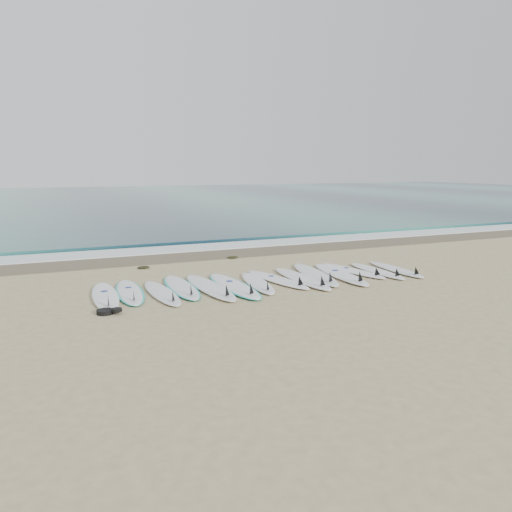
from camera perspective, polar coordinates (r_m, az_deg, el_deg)
name	(u,v)px	position (r m, az deg, el deg)	size (l,w,h in m)	color
ground	(265,282)	(11.97, 1.05, -3.02)	(120.00, 120.00, 0.00)	tan
ocean	(103,200)	(43.46, -17.08, 6.17)	(120.00, 55.00, 0.03)	#225757
wet_sand_band	(211,255)	(15.72, -5.15, 0.15)	(120.00, 1.80, 0.01)	brown
foam_band	(198,248)	(17.03, -6.63, 0.95)	(120.00, 1.40, 0.04)	silver
wave_crest	(186,241)	(18.45, -7.98, 1.73)	(120.00, 1.00, 0.10)	#225757
surfboard_0	(105,296)	(10.94, -16.83, -4.42)	(0.66, 2.60, 0.33)	white
surfboard_1	(130,292)	(11.22, -14.23, -4.00)	(0.74, 2.45, 0.31)	white
surfboard_2	(162,293)	(10.94, -10.64, -4.18)	(0.59, 2.42, 0.31)	white
surfboard_3	(182,287)	(11.43, -8.51, -3.52)	(0.69, 2.56, 0.32)	white
surfboard_4	(211,287)	(11.27, -5.18, -3.58)	(0.70, 2.81, 0.36)	white
surfboard_5	(234,286)	(11.42, -2.49, -3.41)	(0.70, 2.77, 0.35)	white
surfboard_6	(258,283)	(11.67, 0.23, -3.10)	(0.82, 2.39, 0.30)	white
surfboard_7	(279,279)	(12.03, 2.60, -2.70)	(0.92, 2.49, 0.31)	white
surfboard_8	(303,279)	(12.14, 5.39, -2.59)	(0.57, 2.69, 0.34)	white
surfboard_9	(316,274)	(12.64, 6.85, -2.09)	(1.06, 2.89, 0.36)	silver
surfboard_10	(341,274)	(12.74, 9.74, -2.07)	(0.87, 2.83, 0.36)	white
surfboard_11	(354,271)	(13.28, 11.16, -1.66)	(0.86, 2.39, 0.30)	white
surfboard_12	(378,271)	(13.40, 13.74, -1.66)	(0.51, 2.30, 0.29)	white
surfboard_13	(397,269)	(13.72, 15.82, -1.48)	(0.62, 2.34, 0.30)	white
seaweed_near	(144,267)	(13.91, -12.73, -1.27)	(0.33, 0.26, 0.06)	black
seaweed_far	(233,257)	(15.07, -2.69, -0.15)	(0.34, 0.26, 0.07)	black
leash_coil	(108,311)	(9.84, -16.58, -6.08)	(0.46, 0.36, 0.11)	black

